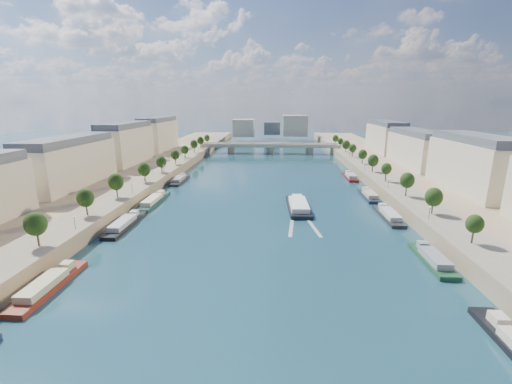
# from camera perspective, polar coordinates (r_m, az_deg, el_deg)

# --- Properties ---
(ground) EXTENTS (700.00, 700.00, 0.00)m
(ground) POSITION_cam_1_polar(r_m,az_deg,el_deg) (164.05, 1.63, 0.48)
(ground) COLOR #0D2F3B
(ground) RESTS_ON ground
(quay_left) EXTENTS (44.00, 520.00, 5.00)m
(quay_left) POSITION_cam_1_polar(r_m,az_deg,el_deg) (180.44, -21.88, 1.54)
(quay_left) COLOR #9E8460
(quay_left) RESTS_ON ground
(quay_right) EXTENTS (44.00, 520.00, 5.00)m
(quay_right) POSITION_cam_1_polar(r_m,az_deg,el_deg) (176.75, 25.67, 0.88)
(quay_right) COLOR #9E8460
(quay_right) RESTS_ON ground
(pave_left) EXTENTS (14.00, 520.00, 0.10)m
(pave_left) POSITION_cam_1_polar(r_m,az_deg,el_deg) (174.07, -17.48, 2.34)
(pave_left) COLOR gray
(pave_left) RESTS_ON quay_left
(pave_right) EXTENTS (14.00, 520.00, 0.10)m
(pave_right) POSITION_cam_1_polar(r_m,az_deg,el_deg) (171.05, 21.11, 1.81)
(pave_right) COLOR gray
(pave_right) RESTS_ON quay_right
(trees_left) EXTENTS (4.80, 268.80, 8.26)m
(trees_left) POSITION_cam_1_polar(r_m,az_deg,el_deg) (174.20, -16.77, 4.22)
(trees_left) COLOR #382B1E
(trees_left) RESTS_ON ground
(trees_right) EXTENTS (4.80, 268.80, 8.26)m
(trees_right) POSITION_cam_1_polar(r_m,az_deg,el_deg) (178.82, 19.71, 4.24)
(trees_right) COLOR #382B1E
(trees_right) RESTS_ON ground
(lamps_left) EXTENTS (0.36, 200.36, 4.28)m
(lamps_left) POSITION_cam_1_polar(r_m,az_deg,el_deg) (162.80, -17.29, 2.51)
(lamps_left) COLOR black
(lamps_left) RESTS_ON ground
(lamps_right) EXTENTS (0.36, 200.36, 4.28)m
(lamps_right) POSITION_cam_1_polar(r_m,az_deg,el_deg) (173.88, 19.29, 3.10)
(lamps_right) COLOR black
(lamps_right) RESTS_ON ground
(buildings_left) EXTENTS (16.00, 226.00, 23.20)m
(buildings_left) POSITION_cam_1_polar(r_m,az_deg,el_deg) (194.47, -24.29, 6.37)
(buildings_left) COLOR beige
(buildings_left) RESTS_ON ground
(buildings_right) EXTENTS (16.00, 226.00, 23.20)m
(buildings_right) POSITION_cam_1_polar(r_m,az_deg,el_deg) (190.43, 28.43, 5.75)
(buildings_right) COLOR beige
(buildings_right) RESTS_ON ground
(skyline) EXTENTS (79.00, 42.00, 22.00)m
(skyline) POSITION_cam_1_polar(r_m,az_deg,el_deg) (379.35, 3.17, 10.80)
(skyline) COLOR beige
(skyline) RESTS_ON ground
(bridge) EXTENTS (112.00, 12.00, 8.15)m
(bridge) POSITION_cam_1_polar(r_m,az_deg,el_deg) (281.56, 2.39, 7.50)
(bridge) COLOR #C1B79E
(bridge) RESTS_ON ground
(tour_barge) EXTENTS (8.98, 28.21, 3.80)m
(tour_barge) POSITION_cam_1_polar(r_m,az_deg,el_deg) (134.81, 7.06, -2.33)
(tour_barge) COLOR black
(tour_barge) RESTS_ON ground
(wake) EXTENTS (10.76, 26.01, 0.04)m
(wake) POSITION_cam_1_polar(r_m,az_deg,el_deg) (119.42, 7.54, -5.13)
(wake) COLOR silver
(wake) RESTS_ON ground
(moored_barges_left) EXTENTS (5.00, 159.00, 3.60)m
(moored_barges_left) POSITION_cam_1_polar(r_m,az_deg,el_deg) (121.59, -21.30, -5.27)
(moored_barges_left) COLOR #1D2140
(moored_barges_left) RESTS_ON ground
(moored_barges_right) EXTENTS (5.00, 160.50, 3.60)m
(moored_barges_right) POSITION_cam_1_polar(r_m,az_deg,el_deg) (127.29, 21.96, -4.46)
(moored_barges_right) COLOR black
(moored_barges_right) RESTS_ON ground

